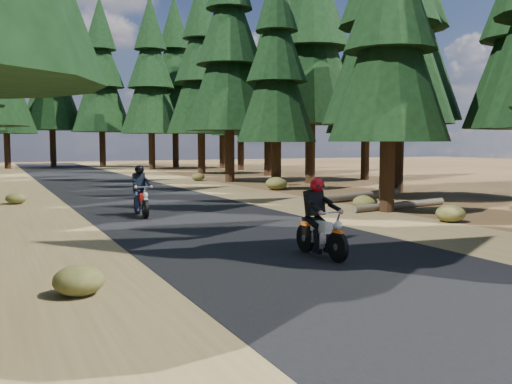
% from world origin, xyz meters
% --- Properties ---
extents(ground, '(120.00, 120.00, 0.00)m').
position_xyz_m(ground, '(0.00, 0.00, 0.00)').
color(ground, '#422D17').
rests_on(ground, ground).
extents(road, '(6.00, 100.00, 0.01)m').
position_xyz_m(road, '(0.00, 5.00, 0.01)').
color(road, black).
rests_on(road, ground).
extents(shoulder_l, '(3.20, 100.00, 0.01)m').
position_xyz_m(shoulder_l, '(-4.60, 5.00, 0.00)').
color(shoulder_l, brown).
rests_on(shoulder_l, ground).
extents(shoulder_r, '(3.20, 100.00, 0.01)m').
position_xyz_m(shoulder_r, '(4.60, 5.00, 0.00)').
color(shoulder_r, brown).
rests_on(shoulder_r, ground).
extents(pine_forest, '(34.59, 55.08, 16.32)m').
position_xyz_m(pine_forest, '(-0.02, 21.05, 7.89)').
color(pine_forest, black).
rests_on(pine_forest, ground).
extents(log_near, '(4.60, 1.70, 0.32)m').
position_xyz_m(log_near, '(7.62, 8.05, 0.16)').
color(log_near, '#4C4233').
rests_on(log_near, ground).
extents(log_far, '(4.38, 1.02, 0.24)m').
position_xyz_m(log_far, '(7.06, 5.03, 0.12)').
color(log_far, '#4C4233').
rests_on(log_far, ground).
extents(understory_shrubs, '(15.64, 31.04, 0.62)m').
position_xyz_m(understory_shrubs, '(1.20, 5.65, 0.26)').
color(understory_shrubs, '#474C1E').
rests_on(understory_shrubs, ground).
extents(rider_lead, '(0.58, 1.74, 1.53)m').
position_xyz_m(rider_lead, '(0.27, -0.88, 0.52)').
color(rider_lead, silver).
rests_on(rider_lead, road).
extents(rider_follow, '(0.55, 1.73, 1.54)m').
position_xyz_m(rider_follow, '(-1.38, 6.70, 0.52)').
color(rider_follow, '#A5100B').
rests_on(rider_follow, road).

